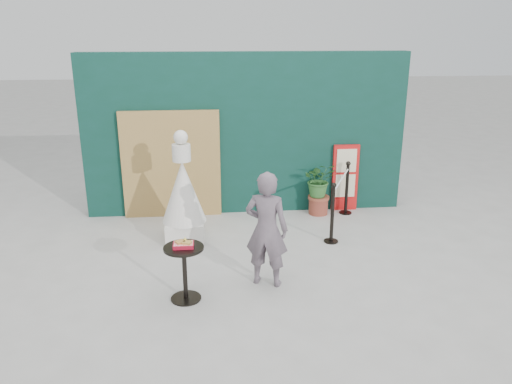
% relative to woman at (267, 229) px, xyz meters
% --- Properties ---
extents(ground, '(60.00, 60.00, 0.00)m').
position_rel_woman_xyz_m(ground, '(-0.04, -0.15, -0.81)').
color(ground, '#ADAAA5').
rests_on(ground, ground).
extents(back_wall, '(6.00, 0.30, 3.00)m').
position_rel_woman_xyz_m(back_wall, '(-0.04, 3.00, 0.69)').
color(back_wall, '#0B3127').
rests_on(back_wall, ground).
extents(bamboo_fence, '(1.80, 0.08, 2.00)m').
position_rel_woman_xyz_m(bamboo_fence, '(-1.44, 2.79, 0.19)').
color(bamboo_fence, tan).
rests_on(bamboo_fence, ground).
extents(woman, '(0.69, 0.57, 1.63)m').
position_rel_woman_xyz_m(woman, '(0.00, 0.00, 0.00)').
color(woman, '#685965').
rests_on(woman, ground).
extents(menu_board, '(0.50, 0.07, 1.30)m').
position_rel_woman_xyz_m(menu_board, '(1.86, 2.81, -0.16)').
color(menu_board, red).
rests_on(menu_board, ground).
extents(statue, '(0.73, 0.73, 1.87)m').
position_rel_woman_xyz_m(statue, '(-1.18, 1.63, -0.05)').
color(statue, silver).
rests_on(statue, ground).
extents(cafe_table, '(0.52, 0.52, 0.75)m').
position_rel_woman_xyz_m(cafe_table, '(-1.10, -0.32, -0.31)').
color(cafe_table, black).
rests_on(cafe_table, ground).
extents(food_basket, '(0.26, 0.19, 0.11)m').
position_rel_woman_xyz_m(food_basket, '(-1.10, -0.32, -0.03)').
color(food_basket, '#B1122B').
rests_on(food_basket, cafe_table).
extents(planter, '(0.60, 0.52, 1.02)m').
position_rel_woman_xyz_m(planter, '(1.31, 2.63, -0.22)').
color(planter, brown).
rests_on(planter, ground).
extents(stanchion_barrier, '(0.84, 1.54, 1.03)m').
position_rel_woman_xyz_m(stanchion_barrier, '(1.54, 1.95, -0.32)').
color(stanchion_barrier, black).
rests_on(stanchion_barrier, ground).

